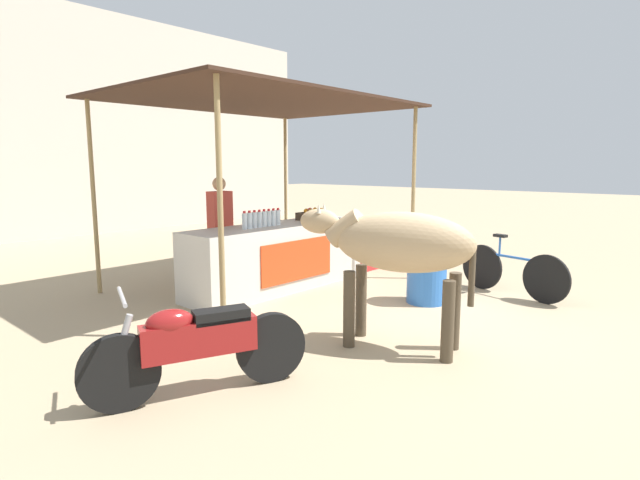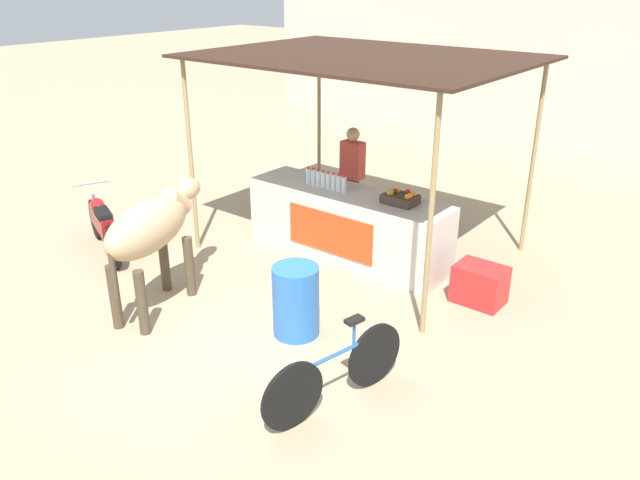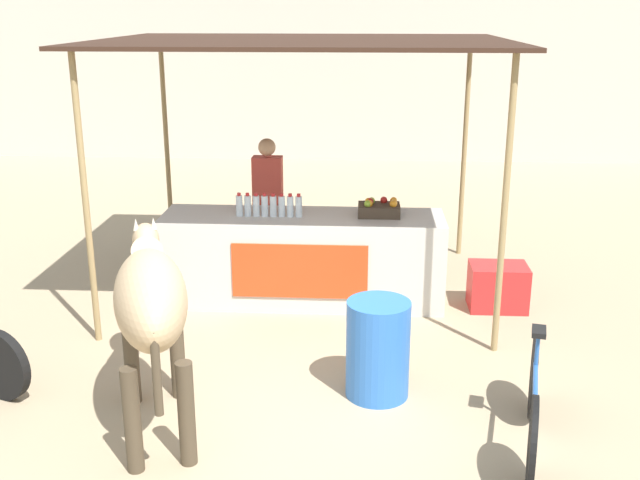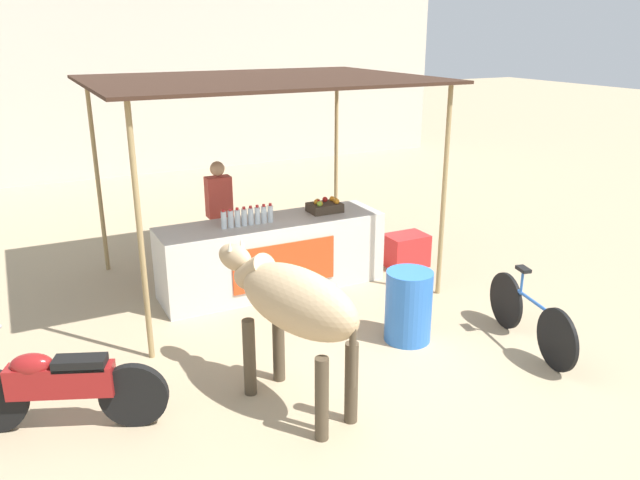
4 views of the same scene
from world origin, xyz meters
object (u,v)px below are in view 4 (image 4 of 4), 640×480
stall_counter (273,255)px  cooler_box (406,250)px  bicycle_leaning (530,317)px  water_barrel (408,306)px  fruit_crate (325,206)px  cow (293,303)px  motorcycle_parked (59,385)px  vendor_behind_counter (220,218)px

stall_counter → cooler_box: stall_counter is taller
stall_counter → bicycle_leaning: (1.89, -2.76, -0.13)m
cooler_box → water_barrel: water_barrel is taller
fruit_crate → bicycle_leaning: (1.08, -2.81, -0.69)m
cooler_box → cow: (-2.97, -2.53, 0.79)m
bicycle_leaning → motorcycle_parked: bearing=171.5°
cooler_box → fruit_crate: bearing=173.3°
motorcycle_parked → bicycle_leaning: (4.74, -0.71, -0.08)m
motorcycle_parked → bicycle_leaning: size_ratio=1.04×
fruit_crate → cow: size_ratio=0.24×
stall_counter → fruit_crate: fruit_crate is taller
water_barrel → motorcycle_parked: size_ratio=0.49×
stall_counter → water_barrel: (0.78, -2.04, -0.07)m
cow → fruit_crate: bearing=57.6°
cooler_box → stall_counter: bearing=177.3°
cow → bicycle_leaning: cow is taller
stall_counter → vendor_behind_counter: (-0.47, 0.75, 0.37)m
cooler_box → cow: cow is taller
fruit_crate → bicycle_leaning: size_ratio=0.27×
water_barrel → cow: 1.88m
cooler_box → water_barrel: size_ratio=0.73×
stall_counter → motorcycle_parked: (-2.85, -2.05, -0.05)m
cow → motorcycle_parked: 2.13m
motorcycle_parked → bicycle_leaning: motorcycle_parked is taller
stall_counter → motorcycle_parked: stall_counter is taller
stall_counter → vendor_behind_counter: vendor_behind_counter is taller
stall_counter → motorcycle_parked: 3.52m
vendor_behind_counter → bicycle_leaning: size_ratio=1.01×
vendor_behind_counter → motorcycle_parked: 3.71m
cow → motorcycle_parked: cow is taller
stall_counter → vendor_behind_counter: size_ratio=1.82×
cooler_box → vendor_behind_counter: bearing=161.5°
stall_counter → bicycle_leaning: size_ratio=1.84×
cow → motorcycle_parked: bearing=163.7°
water_barrel → stall_counter: bearing=111.0°
water_barrel → cow: cow is taller
vendor_behind_counter → motorcycle_parked: (-2.39, -2.81, -0.42)m
water_barrel → bicycle_leaning: bicycle_leaning is taller
cow → motorcycle_parked: size_ratio=1.09×
fruit_crate → motorcycle_parked: (-3.66, -2.11, -0.61)m
fruit_crate → vendor_behind_counter: 1.46m
stall_counter → bicycle_leaning: 3.35m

